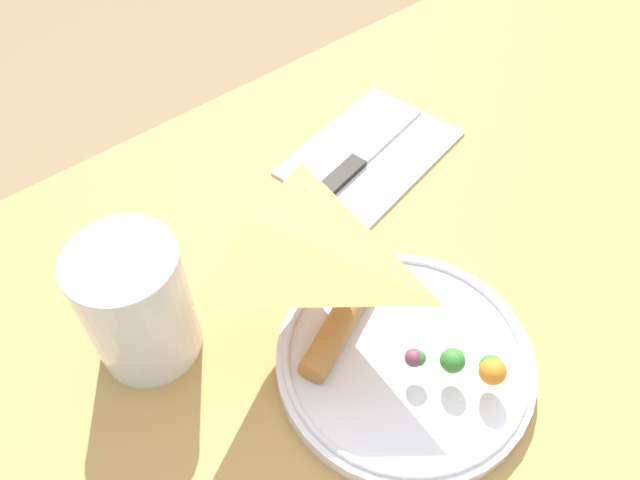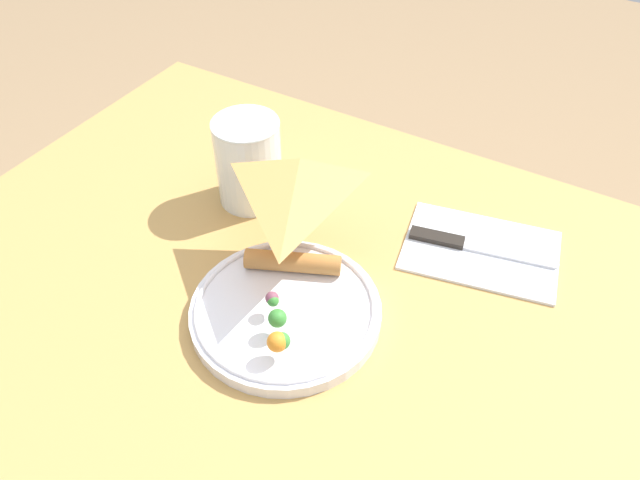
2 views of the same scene
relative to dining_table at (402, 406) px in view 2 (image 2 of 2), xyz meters
name	(u,v)px [view 2 (image 2 of 2)]	position (x,y,z in m)	size (l,w,h in m)	color
dining_table	(402,406)	(0.00, 0.00, 0.00)	(1.28, 0.77, 0.72)	tan
plate_pizza	(285,310)	(-0.14, -0.02, 0.11)	(0.22, 0.22, 0.05)	white
milk_glass	(249,164)	(-0.30, 0.13, 0.15)	(0.09, 0.09, 0.12)	white
napkin_folded	(481,250)	(0.01, 0.19, 0.10)	(0.21, 0.16, 0.00)	silver
butter_knife	(474,246)	(0.00, 0.19, 0.10)	(0.19, 0.06, 0.01)	black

